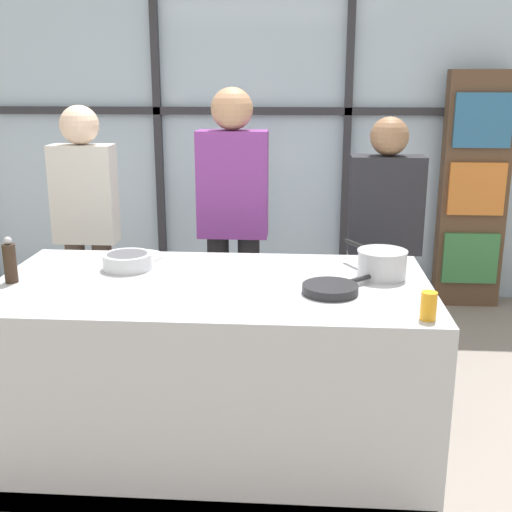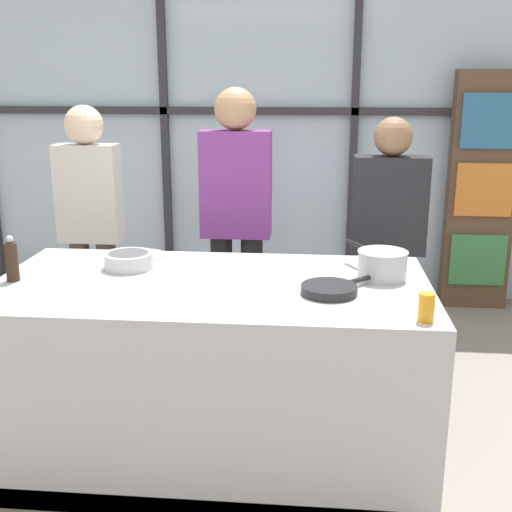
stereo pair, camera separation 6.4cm
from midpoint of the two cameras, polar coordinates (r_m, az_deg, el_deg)
name	(u,v)px [view 1 (the left image)]	position (r m, az deg, el deg)	size (l,w,h in m)	color
ground_plane	(215,452)	(3.34, -4.26, -17.02)	(18.00, 18.00, 0.00)	gray
back_window_wall	(252,128)	(5.32, -0.69, 11.33)	(6.40, 0.10, 2.80)	silver
bookshelf	(474,192)	(5.35, 18.45, 5.46)	(0.51, 0.19, 1.86)	brown
demo_island	(213,371)	(3.12, -4.41, -10.14)	(2.01, 1.03, 0.89)	#B7BABF
spectator_far_left	(86,220)	(4.06, -15.30, 3.09)	(0.38, 0.23, 1.64)	#47382D
spectator_center_left	(233,214)	(3.85, -2.54, 3.77)	(0.42, 0.24, 1.75)	black
spectator_center_right	(384,235)	(3.88, 10.85, 1.88)	(0.43, 0.22, 1.59)	#232838
frying_pan	(331,288)	(2.81, 6.08, -2.87)	(0.37, 0.34, 0.04)	#232326
saucepan	(382,263)	(3.05, 10.52, -0.61)	(0.28, 0.40, 0.13)	silver
white_plate	(140,256)	(3.40, -10.78, -0.03)	(0.24, 0.24, 0.01)	white
mixing_bowl	(128,261)	(3.21, -11.91, -0.41)	(0.24, 0.24, 0.08)	silver
pepper_grinder	(10,262)	(3.14, -21.58, -0.50)	(0.06, 0.06, 0.22)	#332319
juice_glass_near	(429,306)	(2.56, 14.40, -4.32)	(0.06, 0.06, 0.11)	orange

